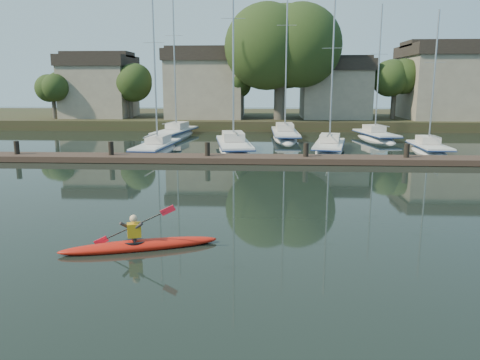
# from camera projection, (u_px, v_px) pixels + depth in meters

# --- Properties ---
(ground) EXTENTS (160.00, 160.00, 0.00)m
(ground) POSITION_uv_depth(u_px,v_px,m) (248.00, 235.00, 14.90)
(ground) COLOR black
(ground) RESTS_ON ground
(kayak) EXTENTS (4.53, 2.00, 1.46)m
(kayak) POSITION_uv_depth(u_px,v_px,m) (139.00, 243.00, 13.59)
(kayak) COLOR #B90E0E
(kayak) RESTS_ON ground
(dock) EXTENTS (34.00, 2.00, 1.80)m
(dock) POSITION_uv_depth(u_px,v_px,m) (256.00, 159.00, 28.54)
(dock) COLOR #402E24
(dock) RESTS_ON ground
(sailboat_1) EXTENTS (2.57, 8.00, 12.87)m
(sailboat_1) POSITION_uv_depth(u_px,v_px,m) (157.00, 154.00, 33.13)
(sailboat_1) COLOR silver
(sailboat_1) RESTS_ON ground
(sailboat_2) EXTENTS (3.61, 9.68, 15.65)m
(sailboat_2) POSITION_uv_depth(u_px,v_px,m) (234.00, 153.00, 33.73)
(sailboat_2) COLOR silver
(sailboat_2) RESTS_ON ground
(sailboat_3) EXTENTS (3.44, 7.90, 12.34)m
(sailboat_3) POSITION_uv_depth(u_px,v_px,m) (329.00, 153.00, 33.38)
(sailboat_3) COLOR silver
(sailboat_3) RESTS_ON ground
(sailboat_4) EXTENTS (2.02, 6.34, 10.71)m
(sailboat_4) POSITION_uv_depth(u_px,v_px,m) (428.00, 155.00, 32.79)
(sailboat_4) COLOR silver
(sailboat_4) RESTS_ON ground
(sailboat_5) EXTENTS (3.51, 9.39, 15.19)m
(sailboat_5) POSITION_uv_depth(u_px,v_px,m) (176.00, 138.00, 42.53)
(sailboat_5) COLOR silver
(sailboat_5) RESTS_ON ground
(sailboat_6) EXTENTS (2.39, 10.33, 16.35)m
(sailboat_6) POSITION_uv_depth(u_px,v_px,m) (285.00, 140.00, 41.25)
(sailboat_6) COLOR silver
(sailboat_6) RESTS_ON ground
(sailboat_7) EXTENTS (3.24, 7.90, 12.38)m
(sailboat_7) POSITION_uv_depth(u_px,v_px,m) (375.00, 141.00, 40.45)
(sailboat_7) COLOR silver
(sailboat_7) RESTS_ON ground
(shore) EXTENTS (90.00, 25.25, 12.75)m
(shore) POSITION_uv_depth(u_px,v_px,m) (275.00, 97.00, 53.55)
(shore) COLOR #2B3319
(shore) RESTS_ON ground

